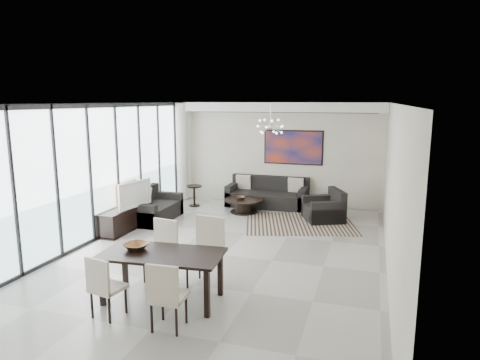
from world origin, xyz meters
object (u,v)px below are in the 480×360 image
at_px(coffee_table, 244,205).
at_px(television, 131,194).
at_px(tv_console, 125,218).
at_px(dining_table, 162,258).
at_px(sofa_main, 268,196).

xyz_separation_m(coffee_table, television, (-2.04, -2.22, 0.63)).
height_order(coffee_table, tv_console, tv_console).
bearing_deg(dining_table, tv_console, 130.12).
height_order(coffee_table, television, television).
xyz_separation_m(tv_console, television, (0.16, 0.04, 0.57)).
bearing_deg(sofa_main, television, -128.58).
distance_m(sofa_main, television, 4.00).
relative_size(coffee_table, tv_console, 0.61).
height_order(coffee_table, sofa_main, sofa_main).
relative_size(coffee_table, television, 0.98).
distance_m(coffee_table, sofa_main, 0.98).
distance_m(coffee_table, television, 3.08).
height_order(sofa_main, tv_console, sofa_main).
height_order(tv_console, dining_table, dining_table).
xyz_separation_m(sofa_main, tv_console, (-2.63, -3.14, -0.01)).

